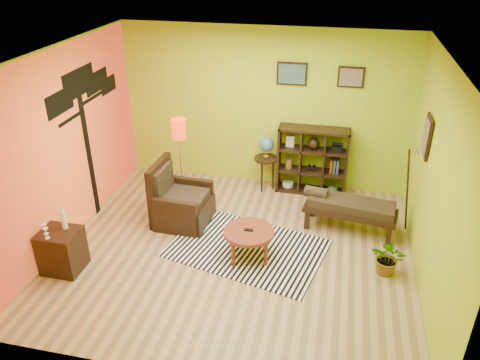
% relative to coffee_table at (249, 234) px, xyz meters
% --- Properties ---
extents(ground, '(5.00, 5.00, 0.00)m').
position_rel_coffee_table_xyz_m(ground, '(-0.21, 0.08, -0.38)').
color(ground, tan).
rests_on(ground, ground).
extents(room_shell, '(5.04, 4.54, 2.82)m').
position_rel_coffee_table_xyz_m(room_shell, '(-0.30, 0.09, 1.42)').
color(room_shell, '#A5C31D').
rests_on(room_shell, ground).
extents(zebra_rug, '(2.46, 1.91, 0.01)m').
position_rel_coffee_table_xyz_m(zebra_rug, '(-0.06, 0.17, -0.37)').
color(zebra_rug, white).
rests_on(zebra_rug, ground).
extents(coffee_table, '(0.71, 0.71, 0.46)m').
position_rel_coffee_table_xyz_m(coffee_table, '(0.00, 0.00, 0.00)').
color(coffee_table, maroon).
rests_on(coffee_table, ground).
extents(armchair, '(0.87, 0.87, 1.00)m').
position_rel_coffee_table_xyz_m(armchair, '(-1.26, 0.68, -0.07)').
color(armchair, black).
rests_on(armchair, ground).
extents(side_cabinet, '(0.51, 0.47, 0.92)m').
position_rel_coffee_table_xyz_m(side_cabinet, '(-2.41, -0.82, -0.07)').
color(side_cabinet, black).
rests_on(side_cabinet, ground).
extents(floor_lamp, '(0.24, 0.24, 1.57)m').
position_rel_coffee_table_xyz_m(floor_lamp, '(-1.34, 1.09, 0.90)').
color(floor_lamp, silver).
rests_on(floor_lamp, ground).
extents(globe_table, '(0.41, 0.41, 1.00)m').
position_rel_coffee_table_xyz_m(globe_table, '(-0.11, 2.03, 0.38)').
color(globe_table, black).
rests_on(globe_table, ground).
extents(cube_shelf, '(1.20, 0.35, 1.20)m').
position_rel_coffee_table_xyz_m(cube_shelf, '(0.71, 2.11, 0.22)').
color(cube_shelf, black).
rests_on(cube_shelf, ground).
extents(bench, '(1.45, 0.71, 0.64)m').
position_rel_coffee_table_xyz_m(bench, '(1.34, 0.99, 0.04)').
color(bench, black).
rests_on(bench, ground).
extents(potted_plant, '(0.56, 0.60, 0.39)m').
position_rel_coffee_table_xyz_m(potted_plant, '(1.91, 0.03, -0.18)').
color(potted_plant, '#26661E').
rests_on(potted_plant, ground).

